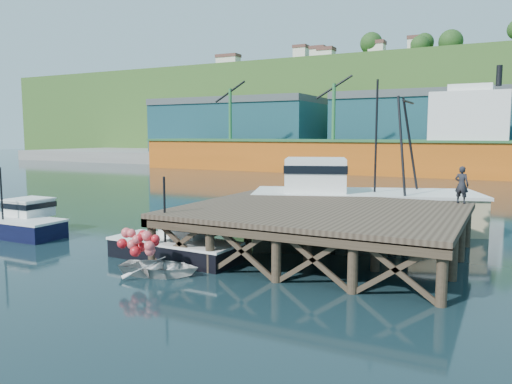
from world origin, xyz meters
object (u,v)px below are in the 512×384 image
Objects in this scene: boat_navy at (18,221)px; dinghy at (160,267)px; boat_black at (178,243)px; trawler at (360,199)px; dockworker at (462,185)px.

dinghy is at bearing -13.53° from boat_navy.
boat_black is at bearing 7.81° from dinghy.
dinghy is at bearing -66.25° from boat_black.
dockworker is (5.57, -2.58, 1.28)m from trawler.
boat_black is at bearing 52.31° from dockworker.
boat_black is 3.38× the size of dockworker.
trawler is 13.64m from dinghy.
boat_navy is 1.92× the size of dinghy.
dinghy is (0.97, -2.48, -0.35)m from boat_black.
boat_black is at bearing -136.31° from trawler.
trawler reaches higher than dinghy.
dinghy is 1.76× the size of dockworker.
trawler is at bearing -8.83° from dockworker.
trawler is (5.13, 10.44, 1.06)m from boat_black.
boat_black is 13.48m from dockworker.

